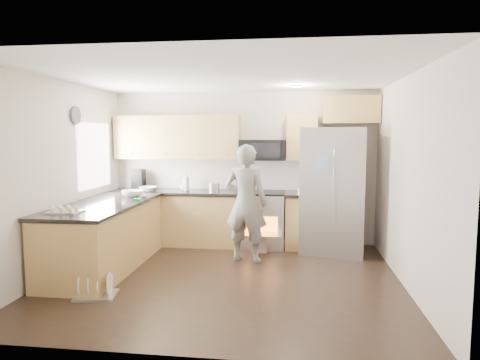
# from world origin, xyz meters

# --- Properties ---
(ground) EXTENTS (4.50, 4.50, 0.00)m
(ground) POSITION_xyz_m (0.00, 0.00, 0.00)
(ground) COLOR black
(ground) RESTS_ON ground
(room_shell) EXTENTS (4.54, 4.04, 2.62)m
(room_shell) POSITION_xyz_m (-0.04, 0.02, 1.67)
(room_shell) COLOR beige
(room_shell) RESTS_ON ground
(back_cabinet_run) EXTENTS (4.45, 0.64, 2.50)m
(back_cabinet_run) POSITION_xyz_m (-0.59, 1.75, 0.96)
(back_cabinet_run) COLOR #A67F42
(back_cabinet_run) RESTS_ON ground
(peninsula) EXTENTS (0.96, 2.36, 1.03)m
(peninsula) POSITION_xyz_m (-1.75, 0.25, 0.46)
(peninsula) COLOR #A67F42
(peninsula) RESTS_ON ground
(stove_range) EXTENTS (0.76, 0.97, 1.79)m
(stove_range) POSITION_xyz_m (0.35, 1.69, 0.68)
(stove_range) COLOR #B7B7BC
(stove_range) RESTS_ON ground
(refrigerator) EXTENTS (1.09, 0.91, 1.99)m
(refrigerator) POSITION_xyz_m (1.50, 1.48, 0.99)
(refrigerator) COLOR #B7B7BC
(refrigerator) RESTS_ON ground
(person) EXTENTS (0.70, 0.53, 1.74)m
(person) POSITION_xyz_m (0.18, 0.82, 0.87)
(person) COLOR gray
(person) RESTS_ON ground
(dish_rack) EXTENTS (0.51, 0.43, 0.28)m
(dish_rack) POSITION_xyz_m (-1.39, -0.80, 0.08)
(dish_rack) COLOR #B7B7BC
(dish_rack) RESTS_ON ground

